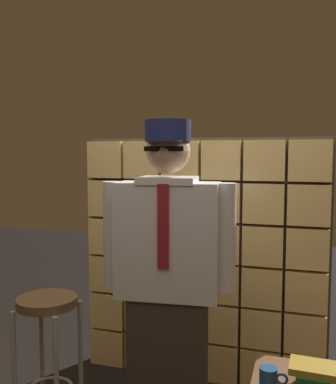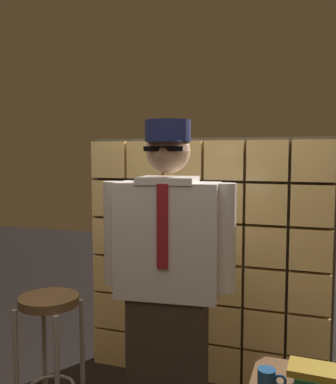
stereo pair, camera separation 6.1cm
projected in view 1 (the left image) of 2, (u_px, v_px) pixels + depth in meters
glass_block_wall at (201, 262)px, 3.01m from camera, size 1.71×0.10×1.71m
standing_person at (168, 283)px, 2.26m from camera, size 0.70×0.32×1.75m
bar_stool at (48, 331)px, 2.47m from camera, size 0.34×0.34×0.78m
book_stack at (319, 378)px, 1.91m from camera, size 0.26×0.20×0.10m
coffee_mug at (269, 378)px, 1.92m from camera, size 0.13×0.08×0.09m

